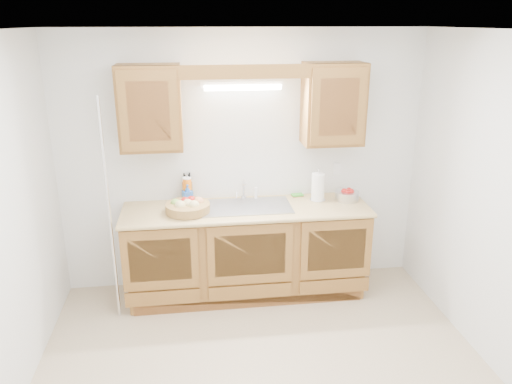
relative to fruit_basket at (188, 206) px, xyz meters
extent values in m
plane|color=tan|center=(0.54, -1.14, -0.96)|extent=(3.50, 3.50, 0.00)
plane|color=white|center=(0.54, -1.14, 1.54)|extent=(3.50, 3.50, 0.00)
cube|color=silver|center=(0.54, 0.36, 0.29)|extent=(3.50, 0.02, 2.50)
cube|color=silver|center=(0.54, -2.64, 0.29)|extent=(3.50, 0.02, 2.50)
cube|color=silver|center=(2.29, -1.14, 0.29)|extent=(0.02, 3.00, 2.50)
cube|color=brown|center=(0.54, 0.06, -0.52)|extent=(2.20, 0.60, 0.86)
cube|color=tan|center=(0.54, 0.04, -0.08)|extent=(2.30, 0.63, 0.04)
cube|color=brown|center=(-0.29, 0.19, 0.87)|extent=(0.55, 0.33, 0.75)
cube|color=brown|center=(1.37, 0.19, 0.87)|extent=(0.55, 0.33, 0.75)
cube|color=brown|center=(0.54, 0.05, 1.18)|extent=(2.20, 0.05, 0.12)
cylinder|color=white|center=(0.54, 0.26, 1.02)|extent=(0.70, 0.05, 0.05)
cube|color=white|center=(0.54, 0.29, 1.05)|extent=(0.76, 0.06, 0.05)
cube|color=#9E9EA3|center=(0.54, 0.06, -0.05)|extent=(0.84, 0.46, 0.01)
cube|color=#9E9EA3|center=(0.33, 0.06, -0.14)|extent=(0.39, 0.40, 0.16)
cube|color=#9E9EA3|center=(0.75, 0.06, -0.14)|extent=(0.39, 0.40, 0.16)
cylinder|color=silver|center=(0.54, 0.26, -0.04)|extent=(0.06, 0.06, 0.04)
cylinder|color=silver|center=(0.54, 0.26, 0.04)|extent=(0.02, 0.02, 0.16)
cylinder|color=silver|center=(0.54, 0.21, 0.13)|extent=(0.02, 0.12, 0.02)
cylinder|color=white|center=(0.66, 0.26, 0.00)|extent=(0.03, 0.03, 0.12)
cylinder|color=silver|center=(-0.66, -0.21, 0.04)|extent=(0.03, 0.03, 2.00)
cube|color=white|center=(1.49, 0.35, 0.19)|extent=(0.08, 0.01, 0.12)
cylinder|color=#A88243|center=(0.00, 0.00, -0.01)|extent=(0.43, 0.43, 0.08)
sphere|color=#D8C67F|center=(-0.07, -0.05, 0.03)|extent=(0.10, 0.10, 0.10)
sphere|color=#D8C67F|center=(0.06, -0.06, 0.03)|extent=(0.10, 0.10, 0.10)
sphere|color=tan|center=(0.10, 0.04, 0.02)|extent=(0.09, 0.09, 0.09)
sphere|color=#AF1714|center=(-0.02, 0.06, 0.02)|extent=(0.09, 0.09, 0.09)
sphere|color=#72A53F|center=(-0.11, 0.03, 0.02)|extent=(0.09, 0.09, 0.09)
sphere|color=#D8C67F|center=(0.00, -0.01, 0.02)|extent=(0.10, 0.10, 0.10)
sphere|color=#AF1714|center=(0.03, 0.10, 0.02)|extent=(0.08, 0.08, 0.08)
cube|color=brown|center=(0.00, 0.29, 0.04)|extent=(0.10, 0.16, 0.22)
cylinder|color=black|center=(-0.03, 0.27, 0.15)|extent=(0.01, 0.03, 0.08)
cylinder|color=black|center=(0.00, 0.27, 0.16)|extent=(0.01, 0.03, 0.08)
cylinder|color=black|center=(0.03, 0.27, 0.16)|extent=(0.01, 0.03, 0.08)
cylinder|color=black|center=(-0.02, 0.31, 0.17)|extent=(0.01, 0.03, 0.08)
cylinder|color=black|center=(0.02, 0.31, 0.17)|extent=(0.01, 0.03, 0.08)
cylinder|color=black|center=(-0.03, 0.33, 0.17)|extent=(0.01, 0.03, 0.08)
cylinder|color=black|center=(0.03, 0.33, 0.18)|extent=(0.01, 0.03, 0.08)
cylinder|color=orange|center=(0.00, 0.26, 0.06)|extent=(0.11, 0.11, 0.24)
cylinder|color=white|center=(0.00, 0.26, 0.19)|extent=(0.08, 0.08, 0.01)
imported|color=blue|center=(0.00, 0.22, 0.04)|extent=(0.11, 0.11, 0.20)
cube|color=#CC333F|center=(1.08, 0.30, -0.05)|extent=(0.12, 0.08, 0.01)
cube|color=green|center=(1.08, 0.30, -0.04)|extent=(0.12, 0.08, 0.02)
cylinder|color=silver|center=(1.25, 0.15, -0.05)|extent=(0.15, 0.15, 0.01)
cylinder|color=silver|center=(1.25, 0.15, 0.10)|extent=(0.02, 0.02, 0.31)
cylinder|color=white|center=(1.25, 0.15, 0.08)|extent=(0.16, 0.16, 0.26)
sphere|color=silver|center=(1.25, 0.15, 0.25)|extent=(0.02, 0.02, 0.02)
cylinder|color=silver|center=(1.53, 0.12, -0.01)|extent=(0.29, 0.29, 0.09)
sphere|color=#AF1714|center=(1.50, 0.12, 0.03)|extent=(0.06, 0.06, 0.06)
sphere|color=#AF1714|center=(1.56, 0.14, 0.03)|extent=(0.06, 0.06, 0.06)
sphere|color=#AF1714|center=(1.53, 0.09, 0.03)|extent=(0.06, 0.06, 0.06)
sphere|color=#AF1714|center=(1.57, 0.10, 0.03)|extent=(0.06, 0.06, 0.06)
camera|label=1|loc=(0.05, -4.28, 1.60)|focal=35.00mm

